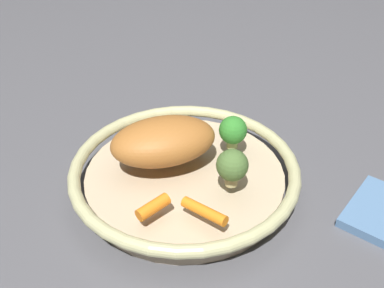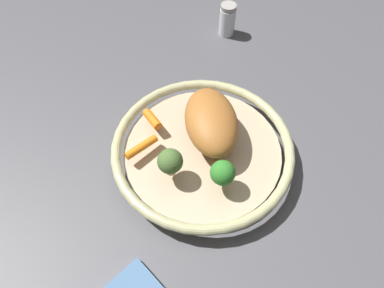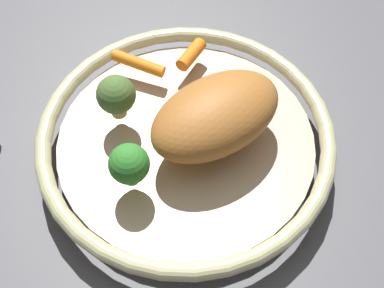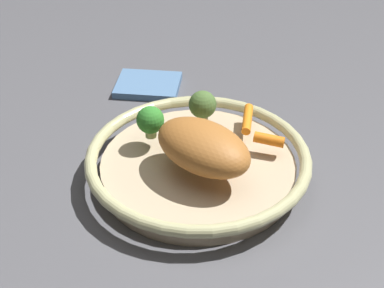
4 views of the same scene
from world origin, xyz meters
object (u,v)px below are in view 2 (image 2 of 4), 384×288
at_px(broccoli_floret_large, 223,173).
at_px(baby_carrot_near_rim, 141,147).
at_px(serving_bowl, 202,151).
at_px(broccoli_floret_small, 170,162).
at_px(salt_shaker, 227,20).
at_px(roast_chicken_piece, 211,121).
at_px(baby_carrot_back, 152,119).

bearing_deg(broccoli_floret_large, baby_carrot_near_rim, -149.24).
bearing_deg(serving_bowl, broccoli_floret_small, -78.48).
relative_size(broccoli_floret_large, salt_shaker, 0.64).
distance_m(baby_carrot_near_rim, salt_shaker, 0.44).
bearing_deg(broccoli_floret_small, salt_shaker, 130.14).
bearing_deg(serving_bowl, roast_chicken_piece, 118.57).
relative_size(broccoli_floret_small, broccoli_floret_large, 1.08).
bearing_deg(baby_carrot_back, serving_bowl, 27.11).
height_order(broccoli_floret_small, salt_shaker, broccoli_floret_small).
xyz_separation_m(serving_bowl, baby_carrot_near_rim, (-0.05, -0.10, 0.03)).
xyz_separation_m(roast_chicken_piece, broccoli_floret_small, (0.03, -0.11, 0.00)).
distance_m(serving_bowl, broccoli_floret_small, 0.10).
xyz_separation_m(serving_bowl, salt_shaker, (-0.28, 0.28, 0.01)).
bearing_deg(salt_shaker, baby_carrot_near_rim, -58.62).
xyz_separation_m(baby_carrot_near_rim, baby_carrot_back, (-0.05, 0.05, 0.00)).
height_order(baby_carrot_near_rim, salt_shaker, salt_shaker).
bearing_deg(serving_bowl, salt_shaker, 135.87).
distance_m(roast_chicken_piece, baby_carrot_back, 0.12).
xyz_separation_m(serving_bowl, broccoli_floret_small, (0.02, -0.08, 0.06)).
bearing_deg(roast_chicken_piece, broccoli_floret_large, -25.56).
bearing_deg(baby_carrot_near_rim, salt_shaker, 121.38).
bearing_deg(broccoli_floret_large, salt_shaker, 141.35).
bearing_deg(baby_carrot_back, broccoli_floret_large, 10.10).
height_order(roast_chicken_piece, broccoli_floret_large, roast_chicken_piece).
distance_m(serving_bowl, broccoli_floret_large, 0.10).
height_order(broccoli_floret_small, broccoli_floret_large, broccoli_floret_small).
bearing_deg(broccoli_floret_small, roast_chicken_piece, 106.39).
relative_size(baby_carrot_back, broccoli_floret_large, 0.89).
xyz_separation_m(roast_chicken_piece, baby_carrot_near_rim, (-0.04, -0.13, -0.03)).
distance_m(serving_bowl, roast_chicken_piece, 0.07).
bearing_deg(salt_shaker, baby_carrot_back, -60.54).
height_order(baby_carrot_near_rim, broccoli_floret_large, broccoli_floret_large).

